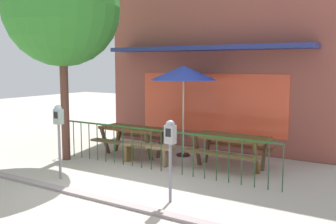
{
  "coord_description": "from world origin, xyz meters",
  "views": [
    {
      "loc": [
        5.01,
        -5.72,
        2.46
      ],
      "look_at": [
        0.07,
        2.08,
        1.34
      ],
      "focal_mm": 42.06,
      "sensor_mm": 36.0,
      "label": 1
    }
  ],
  "objects_px": {
    "parking_meter_far": "(170,139)",
    "street_tree": "(62,8)",
    "parking_meter_near": "(59,122)",
    "patio_umbrella": "(183,73)",
    "patio_bench": "(147,150)",
    "picnic_table_right": "(230,143)",
    "picnic_table_left": "(132,133)"
  },
  "relations": [
    {
      "from": "parking_meter_far",
      "to": "street_tree",
      "type": "height_order",
      "value": "street_tree"
    },
    {
      "from": "parking_meter_far",
      "to": "parking_meter_near",
      "type": "bearing_deg",
      "value": -178.95
    },
    {
      "from": "patio_umbrella",
      "to": "street_tree",
      "type": "bearing_deg",
      "value": -140.18
    },
    {
      "from": "street_tree",
      "to": "patio_bench",
      "type": "bearing_deg",
      "value": 20.87
    },
    {
      "from": "patio_umbrella",
      "to": "street_tree",
      "type": "relative_size",
      "value": 0.46
    },
    {
      "from": "picnic_table_right",
      "to": "patio_bench",
      "type": "distance_m",
      "value": 2.06
    },
    {
      "from": "parking_meter_near",
      "to": "picnic_table_right",
      "type": "bearing_deg",
      "value": 45.75
    },
    {
      "from": "parking_meter_far",
      "to": "street_tree",
      "type": "distance_m",
      "value": 4.97
    },
    {
      "from": "picnic_table_left",
      "to": "patio_bench",
      "type": "distance_m",
      "value": 1.02
    },
    {
      "from": "picnic_table_left",
      "to": "street_tree",
      "type": "distance_m",
      "value": 3.67
    },
    {
      "from": "picnic_table_right",
      "to": "street_tree",
      "type": "xyz_separation_m",
      "value": [
        -3.94,
        -1.5,
        3.23
      ]
    },
    {
      "from": "parking_meter_near",
      "to": "parking_meter_far",
      "type": "height_order",
      "value": "parking_meter_near"
    },
    {
      "from": "patio_bench",
      "to": "picnic_table_right",
      "type": "bearing_deg",
      "value": 20.82
    },
    {
      "from": "patio_bench",
      "to": "parking_meter_far",
      "type": "xyz_separation_m",
      "value": [
        1.94,
        -2.03,
        0.79
      ]
    },
    {
      "from": "patio_bench",
      "to": "street_tree",
      "type": "height_order",
      "value": "street_tree"
    },
    {
      "from": "picnic_table_right",
      "to": "patio_bench",
      "type": "relative_size",
      "value": 1.27
    },
    {
      "from": "parking_meter_near",
      "to": "street_tree",
      "type": "distance_m",
      "value": 3.16
    },
    {
      "from": "picnic_table_left",
      "to": "patio_umbrella",
      "type": "bearing_deg",
      "value": 30.45
    },
    {
      "from": "parking_meter_near",
      "to": "parking_meter_far",
      "type": "relative_size",
      "value": 1.08
    },
    {
      "from": "picnic_table_right",
      "to": "street_tree",
      "type": "distance_m",
      "value": 5.31
    },
    {
      "from": "parking_meter_near",
      "to": "street_tree",
      "type": "height_order",
      "value": "street_tree"
    },
    {
      "from": "parking_meter_near",
      "to": "parking_meter_far",
      "type": "bearing_deg",
      "value": 1.05
    },
    {
      "from": "patio_umbrella",
      "to": "patio_bench",
      "type": "xyz_separation_m",
      "value": [
        -0.34,
        -1.2,
        -1.87
      ]
    },
    {
      "from": "picnic_table_left",
      "to": "picnic_table_right",
      "type": "bearing_deg",
      "value": 4.62
    },
    {
      "from": "picnic_table_right",
      "to": "street_tree",
      "type": "bearing_deg",
      "value": -159.15
    },
    {
      "from": "picnic_table_right",
      "to": "street_tree",
      "type": "relative_size",
      "value": 0.34
    },
    {
      "from": "picnic_table_left",
      "to": "parking_meter_far",
      "type": "relative_size",
      "value": 1.23
    },
    {
      "from": "picnic_table_left",
      "to": "parking_meter_far",
      "type": "bearing_deg",
      "value": -42.27
    },
    {
      "from": "patio_umbrella",
      "to": "parking_meter_near",
      "type": "xyz_separation_m",
      "value": [
        -1.16,
        -3.28,
        -0.99
      ]
    },
    {
      "from": "picnic_table_left",
      "to": "parking_meter_far",
      "type": "height_order",
      "value": "parking_meter_far"
    },
    {
      "from": "parking_meter_far",
      "to": "patio_bench",
      "type": "bearing_deg",
      "value": 133.71
    },
    {
      "from": "parking_meter_far",
      "to": "street_tree",
      "type": "relative_size",
      "value": 0.28
    }
  ]
}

